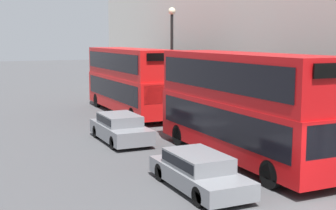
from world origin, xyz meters
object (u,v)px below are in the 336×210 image
at_px(bus_second_in_queue, 129,78).
at_px(car_hatchback, 120,127).
at_px(car_dark_sedan, 199,170).
at_px(bus_leading, 242,102).

xyz_separation_m(bus_second_in_queue, car_hatchback, (-3.40, -8.03, -1.70)).
bearing_deg(car_hatchback, car_dark_sedan, -90.00).
height_order(bus_leading, car_hatchback, bus_leading).
xyz_separation_m(bus_second_in_queue, car_dark_sedan, (-3.40, -16.14, -1.75)).
height_order(bus_leading, car_dark_sedan, bus_leading).
bearing_deg(bus_leading, bus_second_in_queue, 90.00).
relative_size(car_dark_sedan, car_hatchback, 1.01).
distance_m(bus_leading, bus_second_in_queue, 13.57).
xyz_separation_m(car_dark_sedan, car_hatchback, (-0.00, 8.10, 0.06)).
bearing_deg(bus_leading, car_dark_sedan, -142.98).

